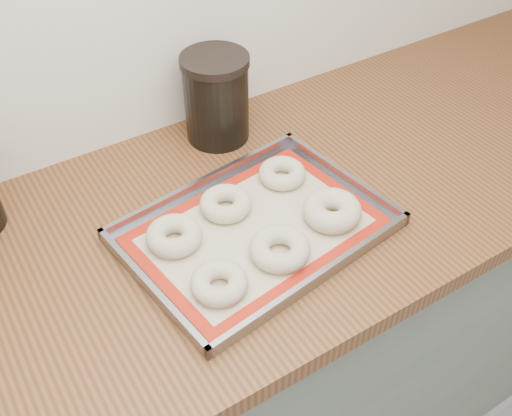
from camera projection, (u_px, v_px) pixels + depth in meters
cabinet at (156, 398)px, 1.36m from camera, size 3.00×0.65×0.86m
countertop at (128, 266)px, 1.06m from camera, size 3.06×0.68×0.04m
baking_tray at (256, 229)px, 1.09m from camera, size 0.50×0.39×0.03m
baking_mat at (256, 230)px, 1.09m from camera, size 0.45×0.34×0.00m
bagel_front_left at (219, 283)px, 0.97m from camera, size 0.10×0.10×0.03m
bagel_front_mid at (280, 249)px, 1.03m from camera, size 0.14×0.14×0.04m
bagel_front_right at (332, 211)px, 1.10m from camera, size 0.13×0.13×0.04m
bagel_back_left at (174, 236)px, 1.05m from camera, size 0.11×0.11×0.04m
bagel_back_mid at (226, 204)px, 1.12m from camera, size 0.10×0.10×0.03m
bagel_back_right at (282, 173)px, 1.18m from camera, size 0.11×0.11×0.03m
canister_right at (216, 98)px, 1.25m from camera, size 0.14×0.14×0.19m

